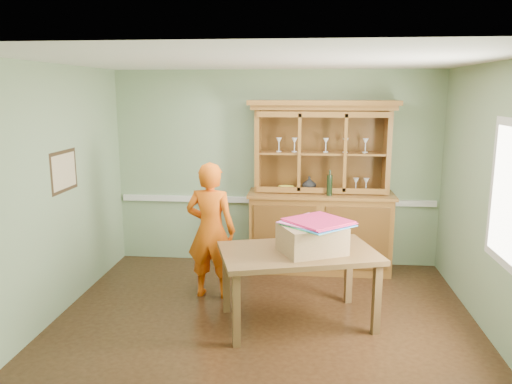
# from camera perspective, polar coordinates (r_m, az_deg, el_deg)

# --- Properties ---
(floor) EXTENTS (4.50, 4.50, 0.00)m
(floor) POSITION_cam_1_polar(r_m,az_deg,el_deg) (5.46, 0.91, -14.79)
(floor) COLOR #432915
(floor) RESTS_ON ground
(ceiling) EXTENTS (4.50, 4.50, 0.00)m
(ceiling) POSITION_cam_1_polar(r_m,az_deg,el_deg) (4.90, 1.02, 14.81)
(ceiling) COLOR white
(ceiling) RESTS_ON wall_back
(wall_back) EXTENTS (4.50, 0.00, 4.50)m
(wall_back) POSITION_cam_1_polar(r_m,az_deg,el_deg) (6.97, 2.29, 2.68)
(wall_back) COLOR gray
(wall_back) RESTS_ON floor
(wall_left) EXTENTS (0.00, 4.00, 4.00)m
(wall_left) POSITION_cam_1_polar(r_m,az_deg,el_deg) (5.65, -22.44, -0.27)
(wall_left) COLOR gray
(wall_left) RESTS_ON floor
(wall_right) EXTENTS (0.00, 4.00, 4.00)m
(wall_right) POSITION_cam_1_polar(r_m,az_deg,el_deg) (5.33, 25.87, -1.22)
(wall_right) COLOR gray
(wall_right) RESTS_ON floor
(wall_front) EXTENTS (4.50, 0.00, 4.50)m
(wall_front) POSITION_cam_1_polar(r_m,az_deg,el_deg) (3.09, -2.06, -8.68)
(wall_front) COLOR gray
(wall_front) RESTS_ON floor
(chair_rail) EXTENTS (4.41, 0.05, 0.08)m
(chair_rail) POSITION_cam_1_polar(r_m,az_deg,el_deg) (7.03, 2.25, -0.98)
(chair_rail) COLOR silver
(chair_rail) RESTS_ON wall_back
(framed_map) EXTENTS (0.03, 0.60, 0.46)m
(framed_map) POSITION_cam_1_polar(r_m,az_deg,el_deg) (5.87, -21.05, 2.23)
(framed_map) COLOR #372616
(framed_map) RESTS_ON wall_left
(window_panel) EXTENTS (0.03, 0.96, 1.36)m
(window_panel) POSITION_cam_1_polar(r_m,az_deg,el_deg) (5.02, 26.95, -0.29)
(window_panel) COLOR silver
(window_panel) RESTS_ON wall_right
(china_hutch) EXTENTS (1.95, 0.64, 2.30)m
(china_hutch) POSITION_cam_1_polar(r_m,az_deg,el_deg) (6.81, 7.34, -2.29)
(china_hutch) COLOR brown
(china_hutch) RESTS_ON floor
(dining_table) EXTENTS (1.79, 1.35, 0.79)m
(dining_table) POSITION_cam_1_polar(r_m,az_deg,el_deg) (5.24, 4.86, -7.66)
(dining_table) COLOR brown
(dining_table) RESTS_ON floor
(cardboard_box) EXTENTS (0.76, 0.70, 0.28)m
(cardboard_box) POSITION_cam_1_polar(r_m,az_deg,el_deg) (5.14, 6.40, -5.34)
(cardboard_box) COLOR #A27A53
(cardboard_box) RESTS_ON dining_table
(kite_stack) EXTENTS (0.77, 0.77, 0.04)m
(kite_stack) POSITION_cam_1_polar(r_m,az_deg,el_deg) (5.12, 6.93, -3.50)
(kite_stack) COLOR #3DD06A
(kite_stack) RESTS_ON cardboard_box
(person) EXTENTS (0.63, 0.45, 1.62)m
(person) POSITION_cam_1_polar(r_m,az_deg,el_deg) (5.88, -5.19, -4.42)
(person) COLOR #EF5E0F
(person) RESTS_ON floor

